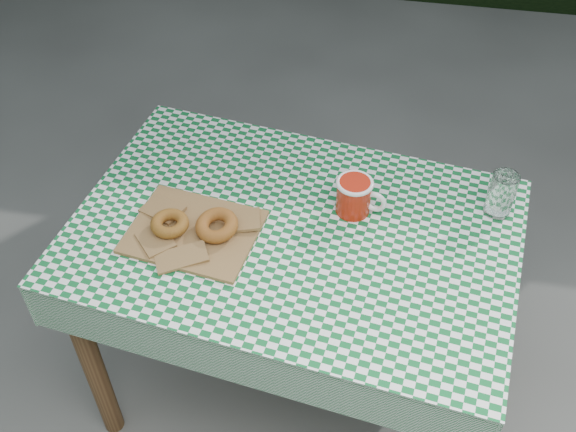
# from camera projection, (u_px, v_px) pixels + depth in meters

# --- Properties ---
(ground) EXTENTS (60.00, 60.00, 0.00)m
(ground) POSITION_uv_depth(u_px,v_px,m) (305.00, 414.00, 2.20)
(ground) COLOR #484844
(ground) RESTS_ON ground
(table) EXTENTS (1.21, 0.89, 0.75)m
(table) POSITION_uv_depth(u_px,v_px,m) (293.00, 318.00, 2.01)
(table) COLOR #57351E
(table) RESTS_ON ground
(tablecloth) EXTENTS (1.23, 0.91, 0.01)m
(tablecloth) POSITION_uv_depth(u_px,v_px,m) (293.00, 231.00, 1.74)
(tablecloth) COLOR #0E5C28
(tablecloth) RESTS_ON table
(paper_bag) EXTENTS (0.35, 0.30, 0.02)m
(paper_bag) POSITION_uv_depth(u_px,v_px,m) (193.00, 231.00, 1.72)
(paper_bag) COLOR olive
(paper_bag) RESTS_ON tablecloth
(bagel_front) EXTENTS (0.13, 0.13, 0.03)m
(bagel_front) POSITION_uv_depth(u_px,v_px,m) (170.00, 224.00, 1.71)
(bagel_front) COLOR olive
(bagel_front) RESTS_ON paper_bag
(bagel_back) EXTENTS (0.15, 0.15, 0.03)m
(bagel_back) POSITION_uv_depth(u_px,v_px,m) (217.00, 225.00, 1.70)
(bagel_back) COLOR brown
(bagel_back) RESTS_ON paper_bag
(coffee_mug) EXTENTS (0.21, 0.21, 0.10)m
(coffee_mug) POSITION_uv_depth(u_px,v_px,m) (354.00, 196.00, 1.75)
(coffee_mug) COLOR #A41B0A
(coffee_mug) RESTS_ON tablecloth
(drinking_glass) EXTENTS (0.09, 0.09, 0.12)m
(drinking_glass) POSITION_uv_depth(u_px,v_px,m) (501.00, 194.00, 1.74)
(drinking_glass) COLOR white
(drinking_glass) RESTS_ON tablecloth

